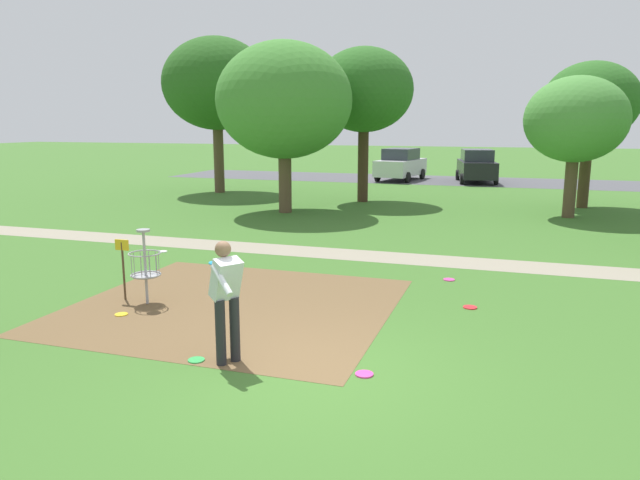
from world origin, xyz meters
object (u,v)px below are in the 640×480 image
at_px(parked_car_center_left, 477,166).
at_px(tree_far_center, 591,103).
at_px(frisbee_by_tee, 121,314).
at_px(frisbee_scattered_a, 196,360).
at_px(frisbee_near_basket, 470,307).
at_px(tree_far_left, 284,101).
at_px(frisbee_far_left, 364,374).
at_px(frisbee_far_right, 449,280).
at_px(tree_mid_center, 576,120).
at_px(disc_golf_basket, 143,263).
at_px(player_foreground_watching, 226,294).
at_px(parked_car_leftmost, 401,164).
at_px(frisbee_mid_grass, 163,251).
at_px(tree_mid_right, 364,91).
at_px(tree_near_right, 216,84).

bearing_deg(parked_car_center_left, tree_far_center, -63.21).
bearing_deg(frisbee_by_tee, frisbee_scattered_a, -31.43).
bearing_deg(frisbee_near_basket, tree_far_left, 127.00).
bearing_deg(frisbee_far_left, frisbee_near_basket, 71.70).
distance_m(frisbee_far_right, tree_mid_center, 10.94).
bearing_deg(frisbee_far_right, parked_car_center_left, 92.03).
bearing_deg(disc_golf_basket, player_foreground_watching, -36.35).
bearing_deg(frisbee_near_basket, parked_car_leftmost, 103.34).
height_order(frisbee_by_tee, frisbee_scattered_a, same).
height_order(tree_far_left, parked_car_center_left, tree_far_left).
bearing_deg(frisbee_far_left, parked_car_leftmost, 99.43).
bearing_deg(tree_mid_center, frisbee_by_tee, -120.44).
relative_size(player_foreground_watching, tree_far_left, 0.28).
bearing_deg(frisbee_far_right, tree_far_left, 130.56).
bearing_deg(parked_car_center_left, player_foreground_watching, -93.52).
bearing_deg(frisbee_scattered_a, tree_far_left, 106.26).
distance_m(frisbee_near_basket, parked_car_leftmost, 24.35).
bearing_deg(frisbee_mid_grass, disc_golf_basket, -61.22).
distance_m(frisbee_near_basket, frisbee_by_tee, 6.15).
bearing_deg(tree_mid_center, frisbee_far_left, -103.59).
height_order(tree_mid_right, parked_car_center_left, tree_mid_right).
distance_m(frisbee_by_tee, parked_car_leftmost, 25.97).
distance_m(disc_golf_basket, frisbee_scattered_a, 3.16).
bearing_deg(parked_car_leftmost, frisbee_far_left, -80.57).
height_order(frisbee_far_left, tree_mid_center, tree_mid_center).
bearing_deg(disc_golf_basket, tree_mid_center, 58.22).
relative_size(tree_far_left, tree_far_center, 1.10).
xyz_separation_m(frisbee_near_basket, frisbee_mid_grass, (-7.89, 2.37, 0.00)).
bearing_deg(tree_far_center, tree_near_right, 179.06).
bearing_deg(parked_car_center_left, parked_car_leftmost, -179.23).
relative_size(frisbee_scattered_a, tree_far_left, 0.04).
xyz_separation_m(player_foreground_watching, tree_mid_right, (-2.38, 17.27, 3.59)).
height_order(disc_golf_basket, tree_near_right, tree_near_right).
height_order(frisbee_by_tee, frisbee_far_right, same).
bearing_deg(frisbee_far_left, player_foreground_watching, -174.70).
xyz_separation_m(tree_far_left, parked_car_center_left, (6.06, 13.92, -3.14)).
bearing_deg(frisbee_mid_grass, frisbee_near_basket, -16.73).
height_order(frisbee_mid_grass, frisbee_far_right, same).
distance_m(frisbee_mid_grass, frisbee_scattered_a, 7.48).
height_order(frisbee_by_tee, frisbee_far_left, same).
relative_size(disc_golf_basket, tree_near_right, 0.19).
height_order(frisbee_near_basket, parked_car_center_left, parked_car_center_left).
bearing_deg(frisbee_mid_grass, frisbee_far_left, -40.40).
xyz_separation_m(tree_mid_center, parked_car_leftmost, (-8.16, 11.91, -2.45)).
height_order(frisbee_near_basket, frisbee_by_tee, same).
bearing_deg(frisbee_scattered_a, frisbee_by_tee, 148.57).
relative_size(player_foreground_watching, frisbee_near_basket, 6.85).
bearing_deg(frisbee_near_basket, tree_mid_right, 111.51).
relative_size(disc_golf_basket, frisbee_scattered_a, 5.94).
height_order(player_foreground_watching, frisbee_far_right, player_foreground_watching).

